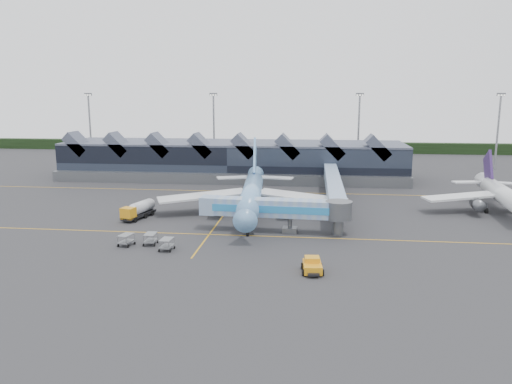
# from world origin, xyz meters

# --- Properties ---
(ground) EXTENTS (260.00, 260.00, 0.00)m
(ground) POSITION_xyz_m (0.00, 0.00, 0.00)
(ground) COLOR #29292B
(ground) RESTS_ON ground
(taxi_stripes) EXTENTS (120.00, 60.00, 0.01)m
(taxi_stripes) POSITION_xyz_m (0.00, 10.00, 0.01)
(taxi_stripes) COLOR orange
(taxi_stripes) RESTS_ON ground
(tree_line_far) EXTENTS (260.00, 4.00, 4.00)m
(tree_line_far) POSITION_xyz_m (0.00, 110.00, 2.00)
(tree_line_far) COLOR black
(tree_line_far) RESTS_ON ground
(terminal) EXTENTS (90.00, 22.25, 12.52)m
(terminal) POSITION_xyz_m (-5.07, 47.35, 4.88)
(terminal) COLOR black
(terminal) RESTS_ON ground
(light_masts) EXTENTS (132.40, 42.56, 22.45)m
(light_masts) POSITION_xyz_m (21.00, 62.80, 12.49)
(light_masts) COLOR gray
(light_masts) RESTS_ON ground
(main_airliner) EXTENTS (36.05, 41.58, 13.35)m
(main_airliner) POSITION_xyz_m (5.01, 7.35, 3.92)
(main_airliner) COLOR #74BAEC
(main_airliner) RESTS_ON ground
(regional_jet) EXTENTS (29.67, 32.40, 11.12)m
(regional_jet) POSITION_xyz_m (51.97, 12.41, 3.53)
(regional_jet) COLOR silver
(regional_jet) RESTS_ON ground
(jet_bridge) EXTENTS (24.71, 4.99, 5.60)m
(jet_bridge) POSITION_xyz_m (11.76, -5.33, 3.87)
(jet_bridge) COLOR #7997C9
(jet_bridge) RESTS_ON ground
(fuel_truck) EXTENTS (4.17, 8.87, 2.96)m
(fuel_truck) POSITION_xyz_m (-14.80, 1.20, 1.66)
(fuel_truck) COLOR black
(fuel_truck) RESTS_ON ground
(pushback_tug) EXTENTS (2.92, 4.33, 1.84)m
(pushback_tug) POSITION_xyz_m (16.51, -23.46, 0.83)
(pushback_tug) COLOR orange
(pushback_tug) RESTS_ON ground
(baggage_carts) EXTENTS (8.63, 4.99, 1.72)m
(baggage_carts) POSITION_xyz_m (-7.62, -15.50, 0.97)
(baggage_carts) COLOR gray
(baggage_carts) RESTS_ON ground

